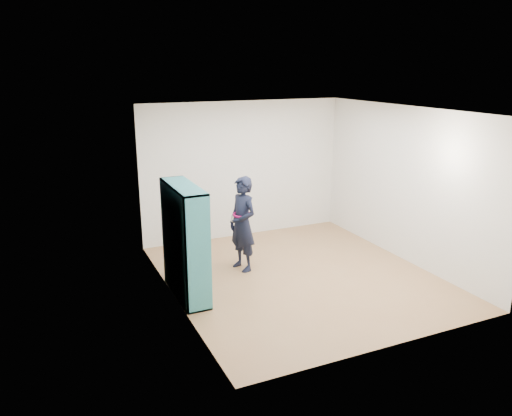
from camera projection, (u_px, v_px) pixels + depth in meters
name	position (u px, v px, depth m)	size (l,w,h in m)	color
floor	(299.00, 276.00, 7.92)	(4.50, 4.50, 0.00)	#996E45
ceiling	(303.00, 110.00, 7.21)	(4.50, 4.50, 0.00)	white
wall_left	(172.00, 213.00, 6.77)	(0.02, 4.50, 2.60)	silver
wall_right	(406.00, 185.00, 8.35)	(0.02, 4.50, 2.60)	silver
wall_back	(244.00, 170.00, 9.54)	(4.00, 0.02, 2.60)	silver
wall_front	(399.00, 244.00, 5.59)	(4.00, 0.02, 2.60)	silver
bookshelf	(183.00, 243.00, 7.06)	(0.36, 1.23, 1.64)	teal
person	(243.00, 224.00, 8.00)	(0.50, 0.64, 1.55)	black
smartphone	(232.00, 218.00, 7.94)	(0.04, 0.08, 0.12)	silver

